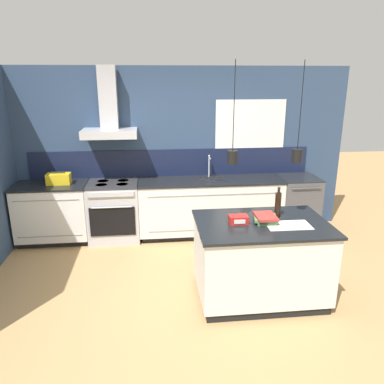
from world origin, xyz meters
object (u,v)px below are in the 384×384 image
at_px(yellow_toolbox, 59,179).
at_px(dishwasher, 296,204).
at_px(red_supply_box, 238,220).
at_px(book_stack, 265,218).
at_px(oven_range, 114,211).
at_px(bottle_on_island, 278,204).

bearing_deg(yellow_toolbox, dishwasher, -0.00).
bearing_deg(red_supply_box, book_stack, 1.93).
distance_m(oven_range, bottle_on_island, 2.68).
height_order(dishwasher, yellow_toolbox, yellow_toolbox).
distance_m(bottle_on_island, book_stack, 0.25).
bearing_deg(red_supply_box, yellow_toolbox, 141.46).
relative_size(oven_range, book_stack, 2.79).
distance_m(dishwasher, yellow_toolbox, 3.74).
relative_size(oven_range, red_supply_box, 4.50).
bearing_deg(red_supply_box, dishwasher, 52.35).
height_order(dishwasher, bottle_on_island, bottle_on_island).
height_order(dishwasher, book_stack, book_stack).
height_order(oven_range, yellow_toolbox, yellow_toolbox).
relative_size(book_stack, red_supply_box, 1.61).
xyz_separation_m(bottle_on_island, red_supply_box, (-0.48, -0.15, -0.11)).
bearing_deg(bottle_on_island, book_stack, -142.89).
bearing_deg(red_supply_box, bottle_on_island, 17.11).
height_order(oven_range, book_stack, book_stack).
xyz_separation_m(oven_range, yellow_toolbox, (-0.78, 0.00, 0.54)).
height_order(book_stack, yellow_toolbox, yellow_toolbox).
relative_size(bottle_on_island, red_supply_box, 1.74).
distance_m(oven_range, red_supply_box, 2.42).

